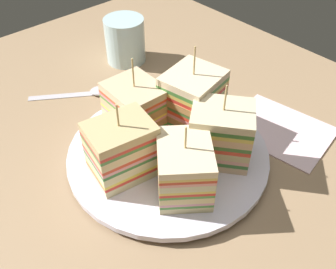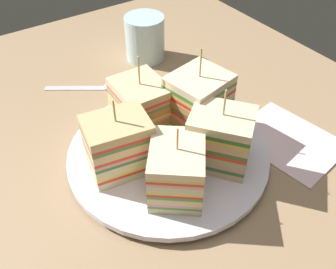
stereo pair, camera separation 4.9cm
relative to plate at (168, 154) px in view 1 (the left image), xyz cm
name	(u,v)px [view 1 (the left image)]	position (x,y,z in cm)	size (l,w,h in cm)	color
ground_plane	(168,163)	(0.00, 0.00, -1.89)	(99.17, 81.49, 1.80)	#9B7C5B
plate	(168,154)	(0.00, 0.00, 0.00)	(27.55, 27.55, 1.63)	white
sandwich_wedge_0	(220,134)	(-5.13, -4.45, 4.55)	(10.02, 9.77, 11.46)	beige
sandwich_wedge_1	(192,100)	(2.10, -6.46, 4.88)	(8.25, 9.01, 12.69)	beige
sandwich_wedge_2	(134,108)	(6.78, 0.25, 4.19)	(8.05, 6.87, 11.39)	beige
sandwich_wedge_3	(122,150)	(1.00, 6.71, 4.55)	(7.26, 8.76, 10.94)	beige
sandwich_wedge_4	(184,169)	(-6.13, 2.92, 4.13)	(10.02, 9.76, 10.08)	beige
spoon	(91,92)	(20.09, -0.57, -0.58)	(9.43, 12.75, 1.00)	silver
napkin	(280,129)	(-6.97, -16.65, -0.74)	(14.26, 11.55, 0.50)	silver
drinking_glass	(125,43)	(24.94, -11.73, 2.56)	(7.34, 7.34, 8.26)	silver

